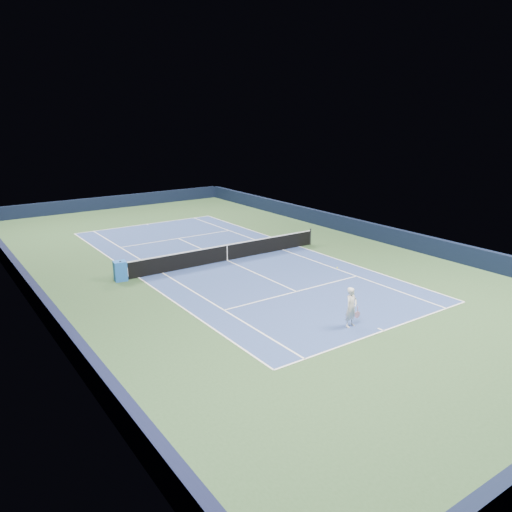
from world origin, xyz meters
TOP-DOWN VIEW (x-y plane):
  - ground at (0.00, 0.00)m, footprint 40.00×40.00m
  - wall_far at (0.00, 19.82)m, footprint 22.00×0.35m
  - wall_right at (10.82, 0.00)m, footprint 0.35×40.00m
  - wall_left at (-10.82, 0.00)m, footprint 0.35×40.00m
  - court_surface at (0.00, 0.00)m, footprint 10.97×23.77m
  - baseline_far at (0.00, 11.88)m, footprint 10.97×0.08m
  - baseline_near at (0.00, -11.88)m, footprint 10.97×0.08m
  - sideline_doubles_right at (5.49, 0.00)m, footprint 0.08×23.77m
  - sideline_doubles_left at (-5.49, 0.00)m, footprint 0.08×23.77m
  - sideline_singles_right at (4.12, 0.00)m, footprint 0.08×23.77m
  - sideline_singles_left at (-4.12, 0.00)m, footprint 0.08×23.77m
  - service_line_far at (0.00, 6.40)m, footprint 8.23×0.08m
  - service_line_near at (0.00, -6.40)m, footprint 8.23×0.08m
  - center_service_line at (0.00, 0.00)m, footprint 0.08×12.80m
  - center_mark_far at (0.00, 11.73)m, footprint 0.08×0.30m
  - center_mark_near at (0.00, -11.73)m, footprint 0.08×0.30m
  - tennis_net at (0.00, 0.00)m, footprint 12.90×0.10m
  - sponsor_cube at (-6.40, 0.11)m, footprint 0.71×0.66m
  - tennis_player at (-0.78, -10.81)m, footprint 0.80×1.28m

SIDE VIEW (x-z plane):
  - ground at x=0.00m, z-range 0.00..0.00m
  - court_surface at x=0.00m, z-range 0.00..0.01m
  - baseline_far at x=0.00m, z-range 0.01..0.01m
  - baseline_near at x=0.00m, z-range 0.01..0.01m
  - sideline_doubles_right at x=5.49m, z-range 0.01..0.01m
  - sideline_doubles_left at x=-5.49m, z-range 0.01..0.01m
  - sideline_singles_right at x=4.12m, z-range 0.01..0.01m
  - sideline_singles_left at x=-4.12m, z-range 0.01..0.01m
  - service_line_far at x=0.00m, z-range 0.01..0.01m
  - service_line_near at x=0.00m, z-range 0.01..0.01m
  - center_service_line at x=0.00m, z-range 0.01..0.01m
  - center_mark_far at x=0.00m, z-range 0.01..0.01m
  - center_mark_near at x=0.00m, z-range 0.01..0.01m
  - tennis_net at x=0.00m, z-range -0.03..1.04m
  - sponsor_cube at x=-6.40m, z-range 0.00..1.03m
  - wall_far at x=0.00m, z-range 0.00..1.10m
  - wall_right at x=10.82m, z-range 0.00..1.10m
  - wall_left at x=-10.82m, z-range 0.00..1.10m
  - tennis_player at x=-0.78m, z-range -0.29..1.97m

